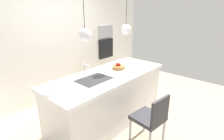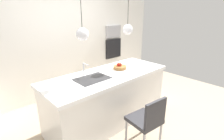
{
  "view_description": "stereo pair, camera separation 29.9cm",
  "coord_description": "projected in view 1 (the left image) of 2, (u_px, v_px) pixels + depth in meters",
  "views": [
    {
      "loc": [
        -2.1,
        -1.96,
        2.01
      ],
      "look_at": [
        0.1,
        0.0,
        1.0
      ],
      "focal_mm": 27.82,
      "sensor_mm": 36.0,
      "label": 1
    },
    {
      "loc": [
        -1.89,
        -2.17,
        2.01
      ],
      "look_at": [
        0.1,
        0.0,
        1.0
      ],
      "focal_mm": 27.82,
      "sensor_mm": 36.0,
      "label": 2
    }
  ],
  "objects": [
    {
      "name": "floor",
      "position": [
        109.0,
        120.0,
        3.36
      ],
      "size": [
        6.6,
        6.6,
        0.0
      ],
      "primitive_type": "plane",
      "color": "tan",
      "rests_on": "ground"
    },
    {
      "name": "back_wall",
      "position": [
        55.0,
        43.0,
        3.98
      ],
      "size": [
        6.0,
        0.1,
        2.6
      ],
      "primitive_type": "cube",
      "color": "silver",
      "rests_on": "ground"
    },
    {
      "name": "kitchen_island",
      "position": [
        108.0,
        98.0,
        3.21
      ],
      "size": [
        2.34,
        0.9,
        0.95
      ],
      "color": "white",
      "rests_on": "ground"
    },
    {
      "name": "sink_basin",
      "position": [
        94.0,
        80.0,
        2.82
      ],
      "size": [
        0.56,
        0.4,
        0.02
      ],
      "primitive_type": "cube",
      "color": "#2D2D30",
      "rests_on": "kitchen_island"
    },
    {
      "name": "faucet",
      "position": [
        85.0,
        68.0,
        2.9
      ],
      "size": [
        0.02,
        0.17,
        0.22
      ],
      "color": "silver",
      "rests_on": "kitchen_island"
    },
    {
      "name": "fruit_bowl",
      "position": [
        119.0,
        67.0,
        3.33
      ],
      "size": [
        0.25,
        0.25,
        0.12
      ],
      "color": "#9E6B38",
      "rests_on": "kitchen_island"
    },
    {
      "name": "microwave",
      "position": [
        106.0,
        31.0,
        5.02
      ],
      "size": [
        0.54,
        0.08,
        0.34
      ],
      "primitive_type": "cube",
      "color": "#9E9EA3",
      "rests_on": "back_wall"
    },
    {
      "name": "oven",
      "position": [
        106.0,
        48.0,
        5.18
      ],
      "size": [
        0.56,
        0.08,
        0.56
      ],
      "primitive_type": "cube",
      "color": "black",
      "rests_on": "back_wall"
    },
    {
      "name": "chair_near",
      "position": [
        151.0,
        117.0,
        2.62
      ],
      "size": [
        0.47,
        0.48,
        0.85
      ],
      "color": "#333338",
      "rests_on": "ground"
    },
    {
      "name": "pendant_light_left",
      "position": [
        85.0,
        34.0,
        2.48
      ],
      "size": [
        0.19,
        0.19,
        0.79
      ],
      "color": "silver"
    },
    {
      "name": "pendant_light_right",
      "position": [
        126.0,
        29.0,
        3.16
      ],
      "size": [
        0.19,
        0.19,
        0.79
      ],
      "color": "silver"
    }
  ]
}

